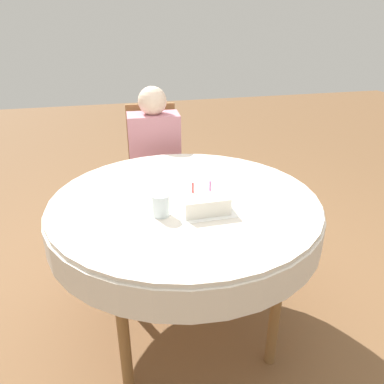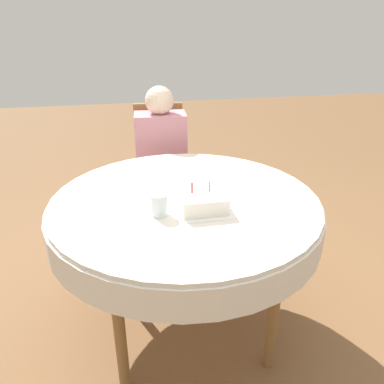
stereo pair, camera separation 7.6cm
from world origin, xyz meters
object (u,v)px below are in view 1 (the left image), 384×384
object	(u,v)px
birthday_cake	(203,200)
drinking_glass	(161,205)
person	(154,155)
chair	(154,171)

from	to	relation	value
birthday_cake	drinking_glass	distance (m)	0.19
person	birthday_cake	size ratio (longest dim) A/B	5.73
person	drinking_glass	xyz separation A→B (m)	(-0.13, -1.02, 0.14)
chair	birthday_cake	size ratio (longest dim) A/B	4.99
chair	drinking_glass	size ratio (longest dim) A/B	10.28
chair	person	world-z (taller)	person
chair	person	size ratio (longest dim) A/B	0.87
birthday_cake	drinking_glass	size ratio (longest dim) A/B	2.06
birthday_cake	chair	bearing A→B (deg)	92.86
person	birthday_cake	world-z (taller)	person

